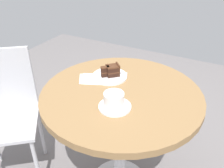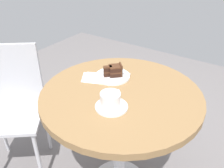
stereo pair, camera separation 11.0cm
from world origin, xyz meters
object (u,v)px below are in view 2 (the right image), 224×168
object	(u,v)px
saucer	(111,107)
coffee_cup	(111,99)
napkin	(94,78)
cake_plate	(112,76)
fork	(120,73)
cake_slice	(114,71)
teaspoon	(121,106)
cafe_chair	(12,100)

from	to	relation	value
saucer	coffee_cup	xyz separation A→B (m)	(-0.00, 0.00, 0.04)
coffee_cup	napkin	size ratio (longest dim) A/B	0.74
cake_plate	fork	world-z (taller)	fork
napkin	cake_slice	bearing A→B (deg)	-52.20
saucer	cake_plate	xyz separation A→B (m)	(0.24, 0.16, 0.00)
saucer	teaspoon	size ratio (longest dim) A/B	1.65
cake_slice	napkin	size ratio (longest dim) A/B	0.58
coffee_cup	napkin	bearing A→B (deg)	53.39
fork	saucer	bearing A→B (deg)	-84.50
saucer	cake_plate	world-z (taller)	cake_plate
teaspoon	napkin	size ratio (longest dim) A/B	0.53
cake_plate	saucer	bearing A→B (deg)	-146.84
coffee_cup	cafe_chair	xyz separation A→B (m)	(-0.06, 0.72, -0.25)
teaspoon	cake_plate	bearing A→B (deg)	163.03
saucer	cake_slice	world-z (taller)	cake_slice
teaspoon	fork	distance (m)	0.31
coffee_cup	cafe_chair	size ratio (longest dim) A/B	0.15
cafe_chair	fork	bearing A→B (deg)	-9.24
cake_plate	cafe_chair	size ratio (longest dim) A/B	0.23
saucer	coffee_cup	world-z (taller)	coffee_cup
cake_slice	saucer	bearing A→B (deg)	-149.03
teaspoon	fork	size ratio (longest dim) A/B	0.61
fork	napkin	xyz separation A→B (m)	(-0.11, 0.11, -0.01)
teaspoon	cafe_chair	distance (m)	0.80
saucer	napkin	xyz separation A→B (m)	(0.17, 0.24, -0.00)
saucer	coffee_cup	bearing A→B (deg)	121.80
cake_plate	napkin	xyz separation A→B (m)	(-0.07, 0.08, -0.00)
teaspoon	cake_slice	xyz separation A→B (m)	(0.22, 0.18, 0.03)
teaspoon	napkin	world-z (taller)	teaspoon
cake_plate	cafe_chair	world-z (taller)	cafe_chair
cake_slice	fork	world-z (taller)	cake_slice
cake_slice	cafe_chair	xyz separation A→B (m)	(-0.30, 0.58, -0.25)
cafe_chair	teaspoon	bearing A→B (deg)	-32.85
coffee_cup	teaspoon	world-z (taller)	coffee_cup
coffee_cup	cafe_chair	bearing A→B (deg)	94.39
cafe_chair	cake_slice	bearing A→B (deg)	-11.19
napkin	saucer	bearing A→B (deg)	-125.89
teaspoon	fork	xyz separation A→B (m)	(0.26, 0.17, 0.00)
cake_slice	fork	distance (m)	0.05
coffee_cup	teaspoon	xyz separation A→B (m)	(0.02, -0.04, -0.03)
teaspoon	cake_plate	xyz separation A→B (m)	(0.22, 0.19, -0.01)
saucer	fork	bearing A→B (deg)	25.06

